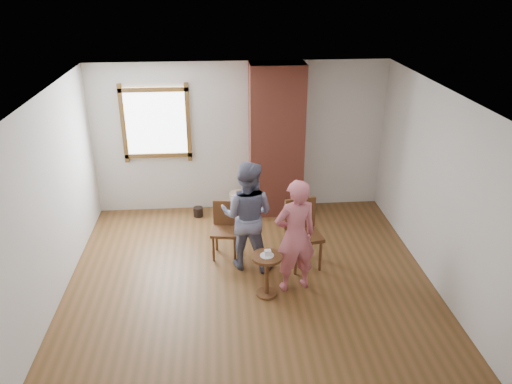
% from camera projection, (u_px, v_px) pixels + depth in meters
% --- Properties ---
extents(ground, '(5.50, 5.50, 0.00)m').
position_uv_depth(ground, '(252.00, 296.00, 6.60)').
color(ground, brown).
rests_on(ground, ground).
extents(room_shell, '(5.04, 5.52, 2.62)m').
position_uv_depth(room_shell, '(243.00, 152.00, 6.40)').
color(room_shell, silver).
rests_on(room_shell, ground).
extents(brick_chimney, '(0.90, 0.50, 2.60)m').
position_uv_depth(brick_chimney, '(276.00, 141.00, 8.38)').
color(brick_chimney, '#AE513E').
rests_on(brick_chimney, ground).
extents(stoneware_crock, '(0.34, 0.34, 0.42)m').
position_uv_depth(stoneware_crock, '(239.00, 204.00, 8.69)').
color(stoneware_crock, '#C4B38E').
rests_on(stoneware_crock, ground).
extents(dark_pot, '(0.21, 0.21, 0.17)m').
position_uv_depth(dark_pot, '(198.00, 212.00, 8.69)').
color(dark_pot, black).
rests_on(dark_pot, ground).
extents(dining_chair_left, '(0.44, 0.44, 0.84)m').
position_uv_depth(dining_chair_left, '(226.00, 226.00, 7.40)').
color(dining_chair_left, brown).
rests_on(dining_chair_left, ground).
extents(dining_chair_right, '(0.53, 0.53, 0.98)m').
position_uv_depth(dining_chair_right, '(302.00, 229.00, 7.13)').
color(dining_chair_right, brown).
rests_on(dining_chair_right, ground).
extents(side_table, '(0.40, 0.40, 0.60)m').
position_uv_depth(side_table, '(267.00, 269.00, 6.47)').
color(side_table, brown).
rests_on(side_table, ground).
extents(cake_plate, '(0.18, 0.18, 0.01)m').
position_uv_depth(cake_plate, '(267.00, 255.00, 6.39)').
color(cake_plate, white).
rests_on(cake_plate, side_table).
extents(cake_slice, '(0.08, 0.07, 0.06)m').
position_uv_depth(cake_slice, '(268.00, 253.00, 6.38)').
color(cake_slice, white).
rests_on(cake_slice, cake_plate).
extents(man, '(0.93, 0.82, 1.61)m').
position_uv_depth(man, '(247.00, 216.00, 6.98)').
color(man, '#15183C').
rests_on(man, ground).
extents(person_pink, '(0.65, 0.50, 1.58)m').
position_uv_depth(person_pink, '(295.00, 236.00, 6.47)').
color(person_pink, '#CA6573').
rests_on(person_pink, ground).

